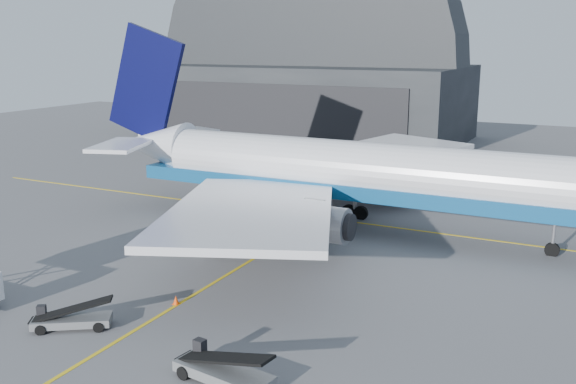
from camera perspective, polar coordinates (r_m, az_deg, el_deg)
The scene contains 8 objects.
ground at distance 42.40m, azimuth -8.02°, elevation -8.83°, with size 200.00×200.00×0.00m, color #565659.
taxi_lines at distance 52.66m, azimuth -0.22°, elevation -4.24°, with size 80.00×42.12×0.02m.
hangar at distance 107.06m, azimuth 1.85°, elevation 9.91°, with size 50.00×28.30×28.00m.
airliner at distance 55.12m, azimuth 4.81°, elevation 1.82°, with size 50.45×48.92×17.70m.
pushback_tug at distance 50.19m, azimuth -6.52°, elevation -4.44°, with size 4.21×3.05×1.76m.
belt_loader_a at distance 38.93m, azimuth -18.73°, elevation -10.65°, with size 4.42×3.57×1.75m.
belt_loader_b at distance 31.69m, azimuth -5.81°, elevation -15.53°, with size 5.49×2.50×2.05m.
traffic_cone at distance 40.74m, azimuth -9.93°, elevation -9.45°, with size 0.39×0.39×0.56m.
Camera 1 is at (22.56, -32.19, 15.89)m, focal length 40.00 mm.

